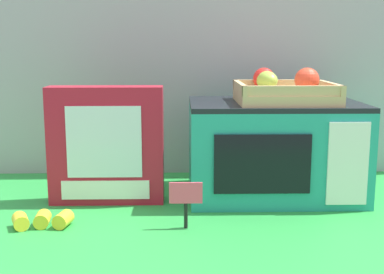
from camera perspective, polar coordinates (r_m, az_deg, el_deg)
The scene contains 7 objects.
ground_plane at distance 1.31m, azimuth 0.63°, elevation -6.74°, with size 1.70×1.70×0.00m, color green.
display_back_panel at distance 1.52m, azimuth 0.32°, elevation 10.87°, with size 1.61×0.03×0.80m, color #A0A3A8.
toy_microwave at distance 1.32m, azimuth 9.09°, elevation -1.31°, with size 0.43×0.29×0.24m.
food_groups_crate at distance 1.29m, azimuth 10.17°, elevation 5.06°, with size 0.23×0.22×0.09m.
cookie_set_box at distance 1.25m, azimuth -9.54°, elevation -0.92°, with size 0.28×0.07×0.28m.
price_sign at distance 1.08m, azimuth -0.70°, elevation -6.81°, with size 0.07×0.01×0.10m.
loose_toy_banana at distance 1.14m, azimuth -16.39°, elevation -8.88°, with size 0.13×0.06×0.03m.
Camera 1 is at (-0.04, -1.25, 0.38)m, focal length 47.78 mm.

